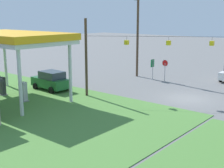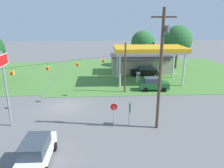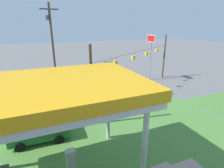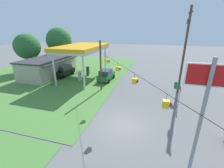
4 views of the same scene
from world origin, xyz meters
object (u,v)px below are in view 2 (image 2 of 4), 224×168
car_on_crossroad (37,151)px  stop_sign_roadside (114,109)px  utility_pole_main (161,65)px  tree_behind_station (143,43)px  car_at_pumps_front (153,84)px  car_at_pumps_rear (144,70)px  fuel_pump_far (158,77)px  stop_sign_overhead (5,75)px  tree_far_back (178,40)px  route_sign (130,110)px  fuel_pump_near (138,77)px  gas_station_canopy (149,50)px  gas_station_store (140,63)px

car_on_crossroad → stop_sign_roadside: (6.00, 5.44, 0.79)m
utility_pole_main → tree_behind_station: (3.90, 28.98, -1.09)m
car_at_pumps_front → tree_behind_station: 18.01m
car_at_pumps_front → stop_sign_roadside: 12.89m
car_on_crossroad → car_at_pumps_rear: bearing=-26.4°
fuel_pump_far → stop_sign_overhead: size_ratio=0.23×
fuel_pump_far → car_at_pumps_front: 4.67m
tree_far_back → fuel_pump_far: bearing=-122.4°
car_at_pumps_rear → stop_sign_roadside: stop_sign_roadside is taller
route_sign → car_at_pumps_rear: bearing=74.8°
fuel_pump_near → fuel_pump_far: size_ratio=1.00×
gas_station_canopy → car_on_crossroad: 24.77m
gas_station_canopy → car_at_pumps_front: bearing=-91.7°
utility_pole_main → route_sign: bearing=167.1°
gas_station_store → fuel_pump_near: size_ratio=6.62×
car_at_pumps_front → stop_sign_roadside: size_ratio=1.74×
fuel_pump_far → car_at_pumps_front: bearing=-112.8°
stop_sign_overhead → car_at_pumps_rear: bearing=47.9°
fuel_pump_near → car_at_pumps_front: (1.55, -4.30, 0.16)m
tree_behind_station → gas_station_store: bearing=-104.1°
gas_station_store → tree_behind_station: bearing=75.9°
gas_station_store → route_sign: size_ratio=4.81×
fuel_pump_near → utility_pole_main: 16.75m
gas_station_store → fuel_pump_near: gas_station_store is taller
car_on_crossroad → tree_far_back: 37.62m
stop_sign_overhead → car_at_pumps_front: bearing=31.6°
car_at_pumps_front → fuel_pump_near: bearing=112.4°
car_on_crossroad → tree_behind_station: (14.13, 33.95, 4.12)m
fuel_pump_far → stop_sign_roadside: (-8.39, -15.36, 0.98)m
car_at_pumps_rear → stop_sign_overhead: bearing=52.7°
car_at_pumps_rear → tree_behind_station: 9.85m
stop_sign_roadside → stop_sign_overhead: (-10.20, 0.75, 3.40)m
gas_station_canopy → car_at_pumps_rear: bearing=87.8°
stop_sign_roadside → car_at_pumps_rear: bearing=-109.3°
car_on_crossroad → route_sign: bearing=-52.9°
utility_pole_main → fuel_pump_far: bearing=75.3°
route_sign → tree_behind_station: (6.56, 28.37, 3.43)m
fuel_pump_near → stop_sign_overhead: stop_sign_overhead is taller
fuel_pump_near → tree_far_back: (9.81, 10.13, 5.14)m
stop_sign_roadside → stop_sign_overhead: stop_sign_overhead is taller
stop_sign_roadside → route_sign: size_ratio=1.04×
gas_station_store → car_on_crossroad: (-12.64, -28.04, -0.73)m
gas_station_canopy → gas_station_store: (-0.06, 7.23, -3.66)m
gas_station_store → fuel_pump_far: bearing=-76.5°
stop_sign_overhead → tree_behind_station: bearing=56.6°
car_on_crossroad → gas_station_store: bearing=-23.6°
gas_station_store → stop_sign_overhead: bearing=-127.7°
car_on_crossroad → tree_far_back: size_ratio=0.56×
gas_station_canopy → car_at_pumps_front: (-0.13, -4.30, -4.42)m
stop_sign_overhead → tree_behind_station: (18.33, 27.76, -0.08)m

